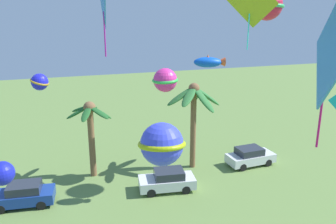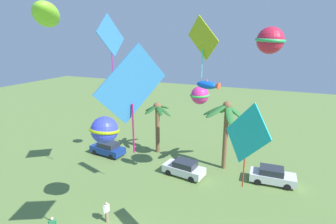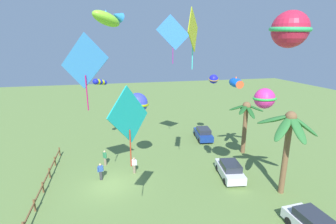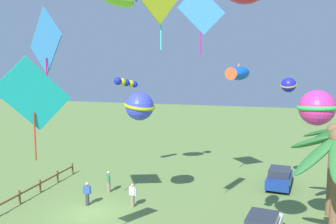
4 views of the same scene
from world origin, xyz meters
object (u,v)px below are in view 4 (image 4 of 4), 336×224
Objects in this scene: spectator_0 at (109,181)px; kite_tube_2 at (125,83)px; kite_ball_5 at (289,85)px; kite_diamond_10 at (33,95)px; kite_diamond_1 at (201,11)px; kite_ball_8 at (317,108)px; spectator_1 at (133,195)px; parked_car_1 at (279,178)px; kite_fish_7 at (238,73)px; palm_tree_1 at (333,148)px; kite_diamond_9 at (45,43)px; kite_ball_3 at (140,106)px; spectator_2 at (87,194)px.

spectator_0 is 8.11m from kite_tube_2.
kite_ball_5 is (1.25, 12.64, 0.09)m from kite_tube_2.
kite_tube_2 is 0.47× the size of kite_diamond_10.
kite_ball_8 is (5.11, 6.63, -5.36)m from kite_diamond_1.
kite_diamond_1 is at bearing 112.47° from spectator_1.
kite_tube_2 is at bearing -87.90° from parked_car_1.
kite_diamond_10 is at bearing -63.22° from kite_fish_7.
kite_ball_5 is (-2.75, 12.50, 7.16)m from spectator_0.
parked_car_1 is 14.63m from kite_fish_7.
kite_diamond_9 is (6.26, -15.65, 6.29)m from palm_tree_1.
kite_ball_3 is 7.01m from kite_diamond_9.
kite_diamond_10 is (4.03, -7.98, -0.86)m from kite_fish_7.
spectator_2 is at bearing -80.13° from spectator_1.
palm_tree_1 is 2.38× the size of kite_ball_3.
kite_ball_3 reaches higher than spectator_1.
kite_ball_8 is (9.63, 13.61, -0.47)m from kite_tube_2.
parked_car_1 is 0.93× the size of kite_diamond_10.
palm_tree_1 reaches higher than spectator_2.
spectator_1 is 13.11m from kite_ball_5.
kite_diamond_9 reaches higher than spectator_1.
kite_diamond_10 reaches higher than parked_car_1.
palm_tree_1 is at bearing 162.70° from kite_ball_8.
kite_tube_2 is 0.84× the size of kite_ball_3.
parked_car_1 is at bearing 132.88° from kite_diamond_1.
parked_car_1 is at bearing 168.61° from kite_fish_7.
spectator_1 is 0.76× the size of kite_fish_7.
kite_ball_3 is at bearing 28.80° from kite_tube_2.
kite_ball_8 is (2.87, 13.80, 6.60)m from spectator_2.
kite_diamond_10 reaches higher than kite_ball_5.
kite_fish_7 is at bearing -11.39° from parked_car_1.
kite_diamond_1 reaches higher than spectator_2.
kite_fish_7 is at bearing 23.57° from kite_diamond_1.
parked_car_1 is at bearing 92.10° from kite_tube_2.
kite_diamond_9 reaches higher than parked_car_1.
kite_ball_3 is (-0.63, 3.56, 5.93)m from spectator_2.
kite_diamond_1 is 0.88× the size of kite_diamond_9.
kite_diamond_1 reaches higher than parked_car_1.
spectator_1 is 0.64× the size of kite_ball_3.
parked_car_1 is at bearing 146.79° from kite_diamond_10.
parked_car_1 is 1.65× the size of kite_ball_3.
kite_diamond_10 is at bearing 14.15° from spectator_2.
kite_ball_8 reaches higher than parked_car_1.
kite_ball_5 is 8.46m from kite_ball_8.
kite_fish_7 is at bearing 51.67° from kite_ball_3.
spectator_2 is (7.21, -12.52, 0.06)m from parked_car_1.
kite_diamond_9 is at bearing -54.32° from kite_ball_5.
palm_tree_1 is at bearing 129.68° from kite_diamond_10.
spectator_0 is at bearing -91.33° from palm_tree_1.
kite_fish_7 reaches higher than kite_ball_5.
spectator_0 is 1.00× the size of spectator_1.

